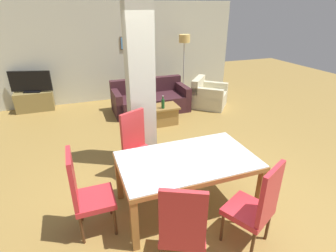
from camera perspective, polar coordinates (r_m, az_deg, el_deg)
ground_plane at (r=3.86m, az=3.92°, el=-16.65°), size 18.00×18.00×0.00m
back_wall at (r=7.87m, az=-11.28°, el=15.41°), size 7.20×0.09×2.70m
divider_pillar at (r=4.26m, az=-6.02°, el=8.18°), size 0.41×0.33×2.70m
dining_table at (r=3.49m, az=4.21°, el=-9.06°), size 1.77×1.04×0.75m
dining_chair_near_right at (r=3.12m, az=18.79°, el=-15.95°), size 0.62×0.62×1.11m
dining_chair_head_left at (r=3.29m, az=-17.57°, el=-13.46°), size 0.46×0.46×1.11m
dining_chair_near_left at (r=2.75m, az=3.26°, el=-21.08°), size 0.62×0.62×1.11m
dining_chair_far_left at (r=4.12m, az=-6.55°, el=-4.05°), size 0.62×0.62×1.11m
sofa at (r=6.98m, az=-3.90°, el=5.57°), size 1.94×0.93×0.81m
armchair at (r=7.36m, az=8.72°, el=6.35°), size 1.19×1.19×0.78m
coffee_table at (r=6.17m, az=-1.21°, el=2.49°), size 0.72×0.51×0.44m
bottle at (r=5.92m, az=-1.10°, el=4.93°), size 0.07×0.07×0.30m
tv_stand at (r=7.82m, az=-27.00°, el=4.82°), size 0.93×0.40×0.51m
tv_screen at (r=7.68m, az=-27.74°, el=8.48°), size 1.01×0.32×0.56m
floor_lamp at (r=7.91m, az=3.57°, el=17.19°), size 0.32×0.32×1.82m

